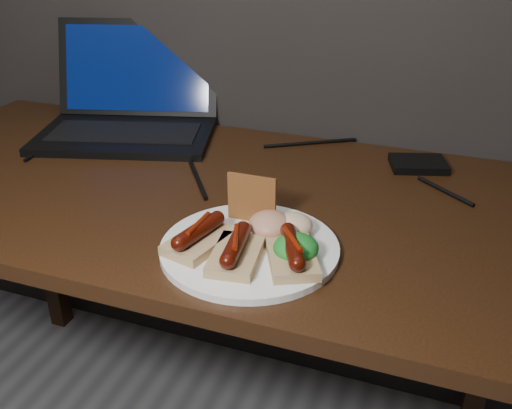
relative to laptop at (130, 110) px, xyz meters
name	(u,v)px	position (x,y,z in m)	size (l,w,h in m)	color
desk	(185,224)	(0.26, -0.24, -0.14)	(1.40, 0.70, 0.75)	#361F0D
laptop	(130,110)	(0.00, 0.00, 0.00)	(0.48, 0.43, 0.25)	black
hard_drive	(418,164)	(0.69, 0.01, -0.05)	(0.11, 0.08, 0.02)	black
desk_cables	(232,160)	(0.31, -0.09, -0.05)	(0.95, 0.41, 0.01)	black
plate	(250,248)	(0.47, -0.42, -0.05)	(0.29, 0.29, 0.01)	white
bread_sausage_left	(199,237)	(0.40, -0.45, -0.03)	(0.10, 0.13, 0.04)	tan
bread_sausage_center	(236,251)	(0.47, -0.47, -0.03)	(0.08, 0.12, 0.04)	tan
bread_sausage_right	(292,253)	(0.55, -0.45, -0.03)	(0.11, 0.13, 0.04)	tan
crispbread	(252,199)	(0.45, -0.35, 0.00)	(0.09, 0.01, 0.09)	#A05D2C
salad_greens	(296,248)	(0.55, -0.44, -0.02)	(0.07, 0.07, 0.04)	#125E1A
salsa_mound	(270,224)	(0.49, -0.38, -0.02)	(0.07, 0.07, 0.04)	maroon
coleslaw_mound	(293,225)	(0.52, -0.37, -0.02)	(0.06, 0.06, 0.04)	white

